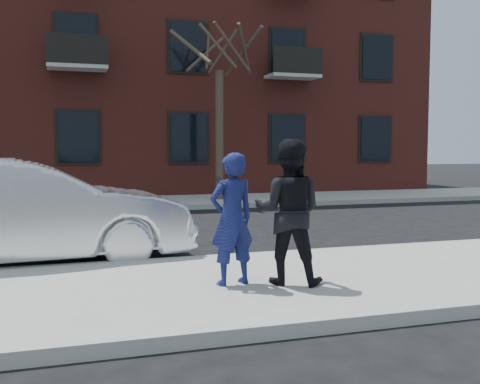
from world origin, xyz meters
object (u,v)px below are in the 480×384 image
object	(u,v)px
silver_sedan	(24,213)
street_tree	(219,34)
man_hoodie	(232,219)
man_peacoat	(288,212)

from	to	relation	value
silver_sedan	street_tree	bearing A→B (deg)	-36.45
man_hoodie	man_peacoat	xyz separation A→B (m)	(0.68, -0.15, 0.08)
silver_sedan	man_peacoat	xyz separation A→B (m)	(3.20, -2.79, 0.21)
silver_sedan	man_peacoat	bearing A→B (deg)	-135.14
street_tree	silver_sedan	size ratio (longest dim) A/B	1.35
street_tree	man_hoodie	world-z (taller)	street_tree
man_hoodie	man_peacoat	bearing A→B (deg)	155.22
street_tree	silver_sedan	world-z (taller)	street_tree
street_tree	man_hoodie	distance (m)	12.59
man_hoodie	man_peacoat	world-z (taller)	man_peacoat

